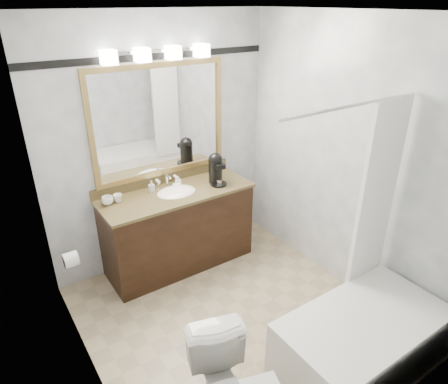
% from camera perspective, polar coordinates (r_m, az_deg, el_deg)
% --- Properties ---
extents(room, '(2.42, 2.62, 2.52)m').
position_cam_1_polar(room, '(3.01, 1.84, -0.09)').
color(room, tan).
rests_on(room, ground).
extents(vanity, '(1.53, 0.58, 0.97)m').
position_cam_1_polar(vanity, '(4.16, -6.54, -5.01)').
color(vanity, black).
rests_on(vanity, ground).
extents(mirror, '(1.40, 0.04, 1.10)m').
position_cam_1_polar(mirror, '(3.97, -9.15, 9.93)').
color(mirror, '#AC8A4D').
rests_on(mirror, room).
extents(vanity_light_bar, '(1.02, 0.14, 0.12)m').
position_cam_1_polar(vanity_light_bar, '(3.80, -9.47, 18.97)').
color(vanity_light_bar, silver).
rests_on(vanity_light_bar, room).
extents(accent_stripe, '(2.40, 0.01, 0.06)m').
position_cam_1_polar(accent_stripe, '(3.86, -9.87, 18.55)').
color(accent_stripe, black).
rests_on(accent_stripe, room).
extents(bathtub, '(1.30, 0.75, 1.96)m').
position_cam_1_polar(bathtub, '(3.39, 19.19, -18.33)').
color(bathtub, white).
rests_on(bathtub, ground).
extents(tp_roll, '(0.11, 0.12, 0.12)m').
position_cam_1_polar(tp_roll, '(3.44, -21.04, -8.99)').
color(tp_roll, white).
rests_on(tp_roll, room).
extents(coffee_maker, '(0.17, 0.21, 0.33)m').
position_cam_1_polar(coffee_maker, '(4.06, -1.17, 3.44)').
color(coffee_maker, black).
rests_on(coffee_maker, vanity).
extents(cup_left, '(0.14, 0.14, 0.08)m').
position_cam_1_polar(cup_left, '(3.84, -16.31, -1.18)').
color(cup_left, white).
rests_on(cup_left, vanity).
extents(cup_right, '(0.10, 0.10, 0.08)m').
position_cam_1_polar(cup_right, '(3.86, -14.93, -0.85)').
color(cup_right, white).
rests_on(cup_right, vanity).
extents(soap_bottle_a, '(0.05, 0.06, 0.11)m').
position_cam_1_polar(soap_bottle_a, '(3.99, -10.30, 0.80)').
color(soap_bottle_a, white).
rests_on(soap_bottle_a, vanity).
extents(soap_bottle_b, '(0.07, 0.07, 0.09)m').
position_cam_1_polar(soap_bottle_b, '(4.12, -6.57, 1.69)').
color(soap_bottle_b, white).
rests_on(soap_bottle_b, vanity).
extents(soap_bar, '(0.09, 0.06, 0.03)m').
position_cam_1_polar(soap_bar, '(4.09, -6.73, 1.04)').
color(soap_bar, beige).
rests_on(soap_bar, vanity).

